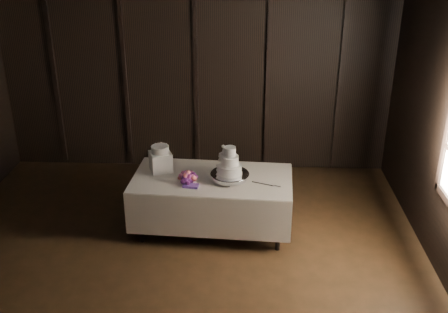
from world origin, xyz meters
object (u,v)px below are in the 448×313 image
cake_stand (230,177)px  box_pedestal (161,162)px  wedding_cake (228,164)px  bouquet (188,178)px  small_cake (160,149)px  display_table (212,201)px

cake_stand → box_pedestal: 0.93m
wedding_cake → bouquet: (-0.49, -0.07, -0.16)m
box_pedestal → bouquet: bearing=-40.3°
wedding_cake → cake_stand: bearing=43.1°
wedding_cake → small_cake: size_ratio=1.58×
bouquet → display_table: bearing=27.1°
display_table → wedding_cake: size_ratio=5.80×
display_table → box_pedestal: (-0.67, 0.17, 0.47)m
cake_stand → wedding_cake: bearing=-150.3°
display_table → box_pedestal: 0.83m
small_cake → display_table: bearing=-14.4°
bouquet → box_pedestal: box_pedestal is taller
wedding_cake → small_cake: 0.90m
cake_stand → box_pedestal: box_pedestal is taller
bouquet → wedding_cake: bearing=8.5°
cake_stand → bouquet: (-0.51, -0.09, 0.02)m
box_pedestal → display_table: bearing=-14.4°
cake_stand → bouquet: size_ratio=1.21×
wedding_cake → box_pedestal: size_ratio=1.36×
wedding_cake → box_pedestal: bearing=177.4°
bouquet → small_cake: small_cake is taller
cake_stand → small_cake: (-0.89, 0.23, 0.25)m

